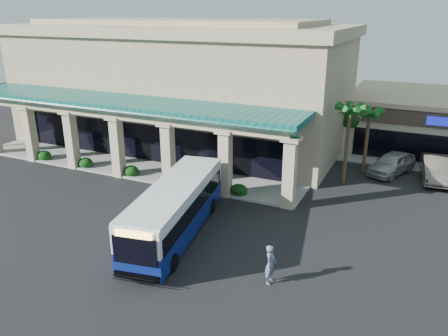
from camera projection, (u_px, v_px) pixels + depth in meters
The scene contains 10 objects.
ground at pixel (167, 223), 26.44m from camera, with size 110.00×110.00×0.00m, color black.
main_building at pixel (182, 82), 41.31m from camera, with size 30.80×14.80×11.35m, color tan, non-canonical shape.
arcade at pixel (124, 135), 34.42m from camera, with size 30.00×6.20×5.70m, color #0D4E49, non-canonical shape.
palm_0 at pixel (347, 140), 31.35m from camera, with size 2.40×2.40×6.60m, color #155219, non-canonical shape.
palm_1 at pixel (367, 137), 33.65m from camera, with size 2.40×2.40×5.80m, color #155219, non-canonical shape.
broadleaf_tree at pixel (351, 126), 38.88m from camera, with size 2.60×2.60×4.81m, color black, non-canonical shape.
transit_bus at pixel (176, 210), 24.57m from camera, with size 2.53×10.88×3.04m, color navy, non-canonical shape.
pedestrian at pixel (270, 264), 20.33m from camera, with size 0.71×0.47×1.96m, color slate.
car_silver at pixel (392, 163), 34.10m from camera, with size 1.97×4.90×1.67m, color #A7A7A7.
car_white at pixel (436, 169), 32.86m from camera, with size 1.84×5.29×1.74m, color slate.
Camera 1 is at (13.09, -20.08, 12.15)m, focal length 35.00 mm.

